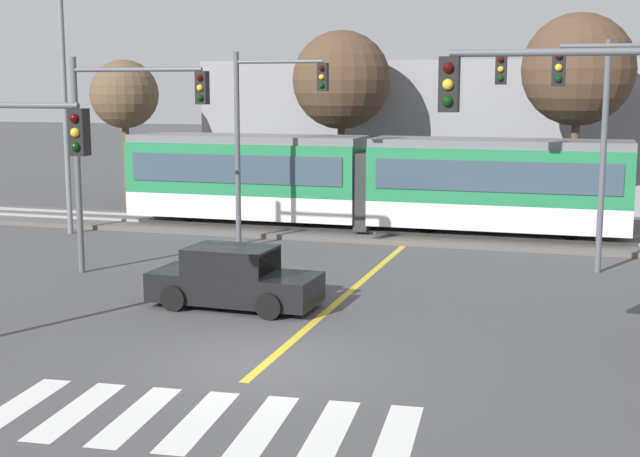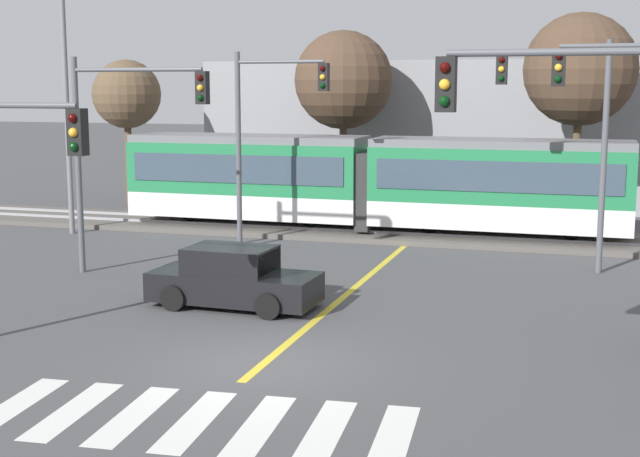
% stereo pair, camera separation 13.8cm
% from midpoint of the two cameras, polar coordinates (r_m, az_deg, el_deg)
% --- Properties ---
extents(ground_plane, '(200.00, 200.00, 0.00)m').
position_cam_midpoint_polar(ground_plane, '(17.93, -3.78, -8.68)').
color(ground_plane, '#474749').
extents(track_bed, '(120.00, 4.00, 0.18)m').
position_cam_midpoint_polar(track_bed, '(32.71, 5.92, -0.38)').
color(track_bed, '#56514C').
rests_on(track_bed, ground).
extents(rail_near, '(120.00, 0.08, 0.10)m').
position_cam_midpoint_polar(rail_near, '(31.99, 5.68, -0.34)').
color(rail_near, '#939399').
rests_on(rail_near, track_bed).
extents(rail_far, '(120.00, 0.08, 0.10)m').
position_cam_midpoint_polar(rail_far, '(33.39, 6.16, 0.05)').
color(rail_far, '#939399').
rests_on(rail_far, track_bed).
extents(light_rail_tram, '(18.50, 2.64, 3.43)m').
position_cam_midpoint_polar(light_rail_tram, '(32.81, 2.95, 3.14)').
color(light_rail_tram, silver).
rests_on(light_rail_tram, track_bed).
extents(crosswalk_stripe_0, '(0.79, 2.84, 0.01)m').
position_cam_midpoint_polar(crosswalk_stripe_0, '(16.57, -19.01, -10.68)').
color(crosswalk_stripe_0, silver).
rests_on(crosswalk_stripe_0, ground).
extents(crosswalk_stripe_1, '(0.79, 2.84, 0.01)m').
position_cam_midpoint_polar(crosswalk_stripe_1, '(16.05, -15.57, -11.17)').
color(crosswalk_stripe_1, silver).
rests_on(crosswalk_stripe_1, ground).
extents(crosswalk_stripe_2, '(0.79, 2.84, 0.01)m').
position_cam_midpoint_polar(crosswalk_stripe_2, '(15.59, -11.91, -11.64)').
color(crosswalk_stripe_2, silver).
rests_on(crosswalk_stripe_2, ground).
extents(crosswalk_stripe_3, '(0.79, 2.84, 0.01)m').
position_cam_midpoint_polar(crosswalk_stripe_3, '(15.19, -8.03, -12.09)').
color(crosswalk_stripe_3, silver).
rests_on(crosswalk_stripe_3, ground).
extents(crosswalk_stripe_4, '(0.79, 2.84, 0.01)m').
position_cam_midpoint_polar(crosswalk_stripe_4, '(14.87, -3.95, -12.50)').
color(crosswalk_stripe_4, silver).
rests_on(crosswalk_stripe_4, ground).
extents(crosswalk_stripe_5, '(0.79, 2.84, 0.01)m').
position_cam_midpoint_polar(crosswalk_stripe_5, '(14.62, 0.30, -12.86)').
color(crosswalk_stripe_5, silver).
rests_on(crosswalk_stripe_5, ground).
extents(crosswalk_stripe_6, '(0.79, 2.84, 0.01)m').
position_cam_midpoint_polar(crosswalk_stripe_6, '(14.45, 4.69, -13.16)').
color(crosswalk_stripe_6, silver).
rests_on(crosswalk_stripe_6, ground).
extents(lane_centre_line, '(0.20, 14.88, 0.01)m').
position_cam_midpoint_polar(lane_centre_line, '(23.70, 1.58, -4.21)').
color(lane_centre_line, gold).
rests_on(lane_centre_line, ground).
extents(sedan_crossing, '(4.25, 2.02, 1.52)m').
position_cam_midpoint_polar(sedan_crossing, '(22.33, -5.68, -3.26)').
color(sedan_crossing, black).
rests_on(sedan_crossing, ground).
extents(traffic_light_mid_left, '(4.25, 0.38, 6.29)m').
position_cam_midpoint_polar(traffic_light_mid_left, '(26.11, -12.86, 6.13)').
color(traffic_light_mid_left, '#515459').
rests_on(traffic_light_mid_left, ground).
extents(traffic_light_far_right, '(3.25, 0.38, 6.77)m').
position_cam_midpoint_polar(traffic_light_far_right, '(27.11, 15.52, 6.65)').
color(traffic_light_far_right, '#515459').
rests_on(traffic_light_far_right, ground).
extents(traffic_light_far_left, '(3.25, 0.38, 6.58)m').
position_cam_midpoint_polar(traffic_light_far_left, '(29.75, -3.65, 6.92)').
color(traffic_light_far_left, '#515459').
rests_on(traffic_light_far_left, ground).
extents(traffic_light_near_right, '(3.75, 0.38, 6.52)m').
position_cam_midpoint_polar(traffic_light_near_right, '(14.76, 16.77, 3.99)').
color(traffic_light_near_right, '#515459').
rests_on(traffic_light_near_right, ground).
extents(street_lamp_west, '(2.19, 0.28, 9.36)m').
position_cam_midpoint_polar(street_lamp_west, '(34.04, -15.89, 8.45)').
color(street_lamp_west, slate).
rests_on(street_lamp_west, ground).
extents(bare_tree_far_west, '(3.09, 3.09, 6.63)m').
position_cam_midpoint_polar(bare_tree_far_west, '(41.62, -12.51, 8.34)').
color(bare_tree_far_west, brown).
rests_on(bare_tree_far_west, ground).
extents(bare_tree_west, '(4.16, 4.16, 7.78)m').
position_cam_midpoint_polar(bare_tree_west, '(38.19, 1.28, 9.45)').
color(bare_tree_west, brown).
rests_on(bare_tree_west, ground).
extents(bare_tree_east, '(4.31, 4.31, 8.23)m').
position_cam_midpoint_polar(bare_tree_east, '(35.91, 16.09, 9.72)').
color(bare_tree_east, brown).
rests_on(bare_tree_east, ground).
extents(building_backdrop_far, '(26.15, 6.00, 6.59)m').
position_cam_midpoint_polar(building_backdrop_far, '(42.69, 10.38, 6.07)').
color(building_backdrop_far, gray).
rests_on(building_backdrop_far, ground).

